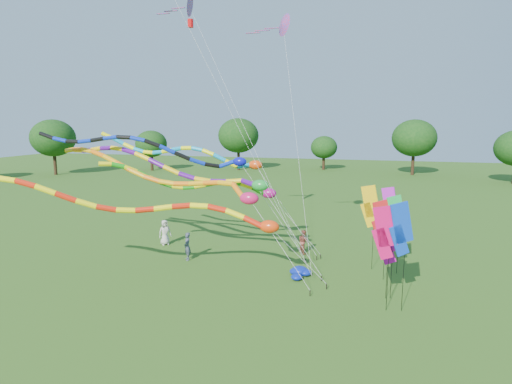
% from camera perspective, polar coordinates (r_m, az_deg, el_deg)
% --- Properties ---
extents(ground, '(160.00, 160.00, 0.00)m').
position_cam_1_polar(ground, '(20.54, -1.32, -15.02)').
color(ground, '#255717').
rests_on(ground, ground).
extents(tree_ring, '(119.90, 117.05, 9.60)m').
position_cam_1_polar(tree_ring, '(19.95, -20.59, -0.47)').
color(tree_ring, '#382314').
rests_on(tree_ring, ground).
extents(tube_kite_red, '(15.50, 4.31, 6.46)m').
position_cam_1_polar(tube_kite_red, '(21.99, -11.38, -2.34)').
color(tube_kite_red, black).
rests_on(tube_kite_red, ground).
extents(tube_kite_orange, '(16.16, 3.57, 7.54)m').
position_cam_1_polar(tube_kite_orange, '(24.51, -11.22, 1.97)').
color(tube_kite_orange, black).
rests_on(tube_kite_orange, ground).
extents(tube_kite_purple, '(16.48, 2.17, 7.64)m').
position_cam_1_polar(tube_kite_purple, '(25.53, -10.13, 3.09)').
color(tube_kite_purple, black).
rests_on(tube_kite_purple, ground).
extents(tube_kite_blue, '(15.57, 3.11, 8.40)m').
position_cam_1_polar(tube_kite_blue, '(25.82, -12.61, 5.41)').
color(tube_kite_blue, black).
rests_on(tube_kite_blue, ground).
extents(tube_kite_cyan, '(13.84, 1.36, 8.27)m').
position_cam_1_polar(tube_kite_cyan, '(26.97, -7.94, 4.90)').
color(tube_kite_cyan, black).
rests_on(tube_kite_cyan, ground).
extents(tube_kite_green, '(12.15, 4.59, 6.73)m').
position_cam_1_polar(tube_kite_green, '(25.54, -6.02, 1.00)').
color(tube_kite_green, black).
rests_on(tube_kite_green, ground).
extents(delta_kite_high_a, '(10.78, 4.76, 17.95)m').
position_cam_1_polar(delta_kite_high_a, '(29.11, -8.98, 23.34)').
color(delta_kite_high_a, black).
rests_on(delta_kite_high_a, ground).
extents(delta_kite_high_c, '(4.73, 4.49, 14.80)m').
position_cam_1_polar(delta_kite_high_c, '(26.64, 3.61, 21.37)').
color(delta_kite_high_c, black).
rests_on(delta_kite_high_c, ground).
extents(banner_pole_orange, '(1.16, 0.27, 4.97)m').
position_cam_1_polar(banner_pole_orange, '(25.21, 14.96, -1.87)').
color(banner_pole_orange, black).
rests_on(banner_pole_orange, ground).
extents(banner_pole_blue_b, '(1.10, 0.53, 5.07)m').
position_cam_1_polar(banner_pole_blue_b, '(19.87, 18.75, -4.75)').
color(banner_pole_blue_b, black).
rests_on(banner_pole_blue_b, ground).
extents(banner_pole_magenta_a, '(1.15, 0.30, 4.20)m').
position_cam_1_polar(banner_pole_magenta_a, '(21.38, 17.18, -6.08)').
color(banner_pole_magenta_a, black).
rests_on(banner_pole_magenta_a, ground).
extents(banner_pole_magenta_b, '(1.16, 0.16, 4.87)m').
position_cam_1_polar(banner_pole_magenta_b, '(19.87, 16.73, -5.25)').
color(banner_pole_magenta_b, black).
rests_on(banner_pole_magenta_b, ground).
extents(banner_pole_violet, '(1.12, 0.46, 4.47)m').
position_cam_1_polar(banner_pole_violet, '(28.25, 17.35, -1.81)').
color(banner_pole_violet, black).
rests_on(banner_pole_violet, ground).
extents(banner_pole_green, '(1.11, 0.49, 4.53)m').
position_cam_1_polar(banner_pole_green, '(24.86, 18.09, -3.20)').
color(banner_pole_green, black).
rests_on(banner_pole_green, ground).
extents(banner_pole_blue_a, '(1.15, 0.35, 4.53)m').
position_cam_1_polar(banner_pole_blue_a, '(21.22, 16.67, -5.24)').
color(banner_pole_blue_a, black).
rests_on(banner_pole_blue_a, ground).
extents(banner_pole_red, '(1.11, 0.49, 4.43)m').
position_cam_1_polar(banner_pole_red, '(23.69, 16.40, -3.96)').
color(banner_pole_red, black).
rests_on(banner_pole_red, ground).
extents(blue_nylon_heap, '(1.50, 1.34, 0.53)m').
position_cam_1_polar(blue_nylon_heap, '(24.30, 5.70, -10.49)').
color(blue_nylon_heap, '#0B2099').
rests_on(blue_nylon_heap, ground).
extents(person_a, '(1.01, 0.99, 1.75)m').
position_cam_1_polar(person_a, '(30.45, -12.05, -5.29)').
color(person_a, '#BDB7AA').
rests_on(person_a, ground).
extents(person_b, '(0.71, 0.75, 1.73)m').
position_cam_1_polar(person_b, '(26.93, -9.15, -7.17)').
color(person_b, '#3E4457').
rests_on(person_b, ground).
extents(person_c, '(0.93, 0.96, 1.56)m').
position_cam_1_polar(person_c, '(28.07, 6.35, -6.60)').
color(person_c, brown).
rests_on(person_c, ground).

